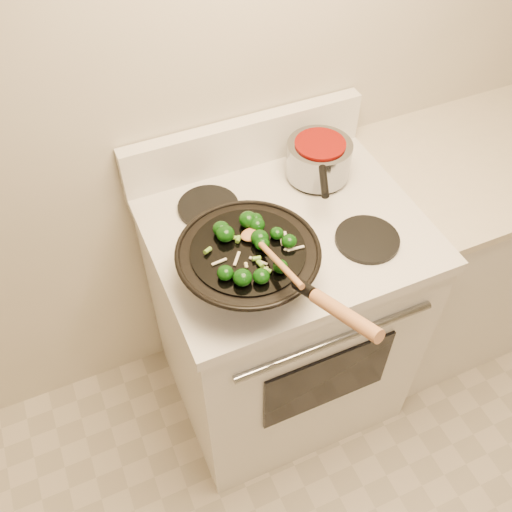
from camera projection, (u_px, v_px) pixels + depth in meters
name	position (u px, v px, depth m)	size (l,w,h in m)	color
stove	(280.00, 315.00, 1.97)	(0.78, 0.67, 1.08)	white
counter_unit	(460.00, 245.00, 2.21)	(0.79, 0.62, 0.91)	white
wok	(249.00, 264.00, 1.44)	(0.37, 0.60, 0.24)	black
stirfry	(251.00, 243.00, 1.40)	(0.24, 0.23, 0.04)	#0A3408
wooden_spoon	(265.00, 248.00, 1.37)	(0.06, 0.27, 0.08)	#AF7044
saucepan	(319.00, 159.00, 1.72)	(0.20, 0.30, 0.12)	gray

